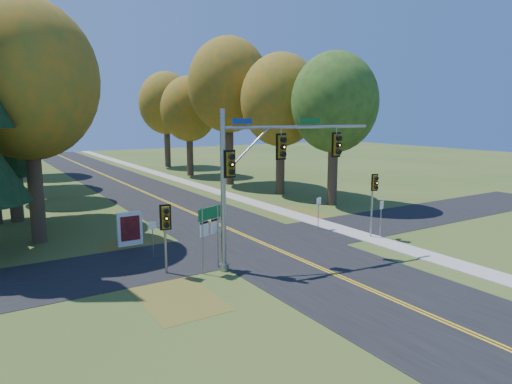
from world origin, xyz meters
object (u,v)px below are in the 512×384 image
traffic_mast (263,166)px  info_kiosk (130,229)px  east_signal_pole (374,190)px  route_sign_cluster (210,225)px

traffic_mast → info_kiosk: traffic_mast is taller
traffic_mast → east_signal_pole: traffic_mast is taller
east_signal_pole → info_kiosk: bearing=168.9°
traffic_mast → route_sign_cluster: (-2.73, 0.55, -2.74)m
route_sign_cluster → info_kiosk: (-1.99, 6.48, -1.32)m
route_sign_cluster → info_kiosk: 6.90m
traffic_mast → route_sign_cluster: 3.91m
route_sign_cluster → info_kiosk: bearing=85.9°
route_sign_cluster → traffic_mast: bearing=-32.6°
east_signal_pole → info_kiosk: (-13.23, 6.39, -2.06)m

